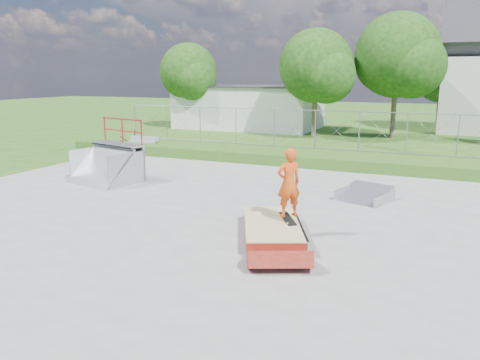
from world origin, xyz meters
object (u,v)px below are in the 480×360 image
(grind_box, at_px, (272,231))
(flat_bank_ramp, at_px, (364,194))
(quarter_pipe, at_px, (103,152))
(skater, at_px, (289,186))

(grind_box, height_order, flat_bank_ramp, flat_bank_ramp)
(grind_box, distance_m, flat_bank_ramp, 4.65)
(grind_box, relative_size, quarter_pipe, 1.33)
(grind_box, bearing_deg, skater, 18.10)
(grind_box, xyz_separation_m, skater, (0.30, 0.27, 1.08))
(quarter_pipe, height_order, flat_bank_ramp, quarter_pipe)
(quarter_pipe, xyz_separation_m, skater, (7.94, -2.97, 0.14))
(flat_bank_ramp, distance_m, skater, 4.44)
(skater, bearing_deg, grind_box, -2.17)
(flat_bank_ramp, bearing_deg, quarter_pipe, -155.22)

